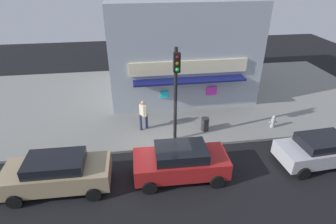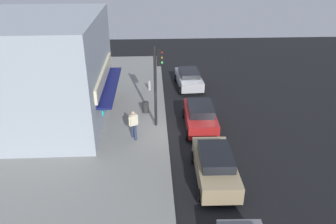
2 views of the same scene
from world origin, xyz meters
The scene contains 10 objects.
ground_plane centered at (0.00, 0.00, 0.00)m, with size 48.08×48.08×0.00m, color black.
sidewalk centered at (0.00, 6.20, 0.07)m, with size 32.05×12.40×0.14m, color gray.
corner_building centered at (2.12, 7.78, 3.51)m, with size 9.76×8.33×6.75m.
traffic_light centered at (0.70, 0.59, 3.48)m, with size 0.32×0.58×5.21m.
fire_hydrant centered at (6.69, 1.12, 0.52)m, with size 0.47×0.23×0.79m.
trash_can centered at (2.60, 1.40, 0.54)m, with size 0.45×0.45×0.79m, color #2D2D2D.
pedestrian centered at (-0.93, 2.04, 1.17)m, with size 0.57×0.59×1.84m.
parked_car_silver centered at (7.45, -2.17, 0.79)m, with size 4.24×2.23×1.49m.
parked_car_tan centered at (-4.93, -2.15, 0.85)m, with size 4.52×2.14×1.64m.
parked_car_red centered at (0.49, -2.15, 0.85)m, with size 4.31×2.15×1.63m.
Camera 2 is at (-18.22, 0.86, 10.51)m, focal length 35.25 mm.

